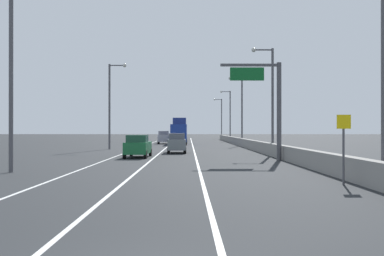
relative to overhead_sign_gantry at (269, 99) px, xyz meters
name	(u,v)px	position (x,y,z in m)	size (l,w,h in m)	color
ground_plane	(183,145)	(-7.08, 35.73, -4.73)	(320.00, 320.00, 0.00)	#26282B
lane_stripe_left	(141,147)	(-12.58, 26.73, -4.73)	(0.16, 130.00, 0.00)	silver
lane_stripe_center	(167,147)	(-9.08, 26.73, -4.73)	(0.16, 130.00, 0.00)	silver
lane_stripe_right	(193,147)	(-5.58, 26.73, -4.73)	(0.16, 130.00, 0.00)	silver
jersey_barrier_right	(263,147)	(1.34, 11.73, -4.18)	(0.60, 120.00, 1.10)	gray
overhead_sign_gantry	(269,99)	(0.00, 0.00, 0.00)	(4.68, 0.36, 7.50)	#47474C
speed_advisory_sign	(344,144)	(0.44, -15.69, -2.96)	(0.60, 0.11, 3.00)	#4C4C51
lamp_post_right_near	(378,48)	(1.86, -15.84, 1.12)	(2.14, 0.44, 10.20)	#4C4C51
lamp_post_right_second	(270,93)	(1.59, 8.86, 1.12)	(2.14, 0.44, 10.20)	#4C4C51
lamp_post_right_third	(240,106)	(1.51, 33.56, 1.12)	(2.14, 0.44, 10.20)	#4C4C51
lamp_post_right_fourth	(229,112)	(1.97, 58.26, 1.12)	(2.14, 0.44, 10.20)	#4C4C51
lamp_post_right_fifth	(221,116)	(2.01, 82.96, 1.12)	(2.14, 0.44, 10.20)	#4C4C51
lamp_post_left_near	(16,66)	(-15.74, -9.84, 1.12)	(2.14, 0.44, 10.20)	#4C4C51
lamp_post_left_mid	(112,100)	(-15.33, 19.80, 1.12)	(2.14, 0.44, 10.20)	#4C4C51
car_green_0	(138,146)	(-10.47, 3.80, -3.77)	(2.01, 4.78, 1.90)	#196033
car_gray_1	(177,143)	(-7.38, 11.14, -3.74)	(1.94, 4.60, 1.98)	slate
car_black_2	(181,136)	(-7.73, 65.00, -3.80)	(1.84, 4.38, 1.85)	black
car_silver_3	(164,137)	(-10.29, 41.44, -3.68)	(2.01, 4.28, 2.10)	#B7B7BC
car_blue_4	(182,136)	(-7.54, 58.49, -3.80)	(1.91, 4.77, 1.86)	#1E389E
box_truck	(179,132)	(-7.65, 37.58, -2.79)	(2.51, 9.43, 4.23)	navy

